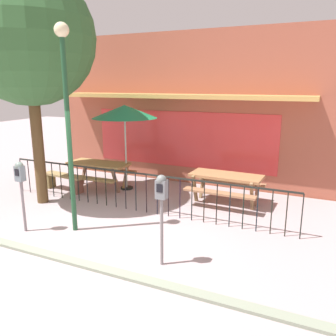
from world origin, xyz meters
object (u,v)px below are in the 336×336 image
Objects in this scene: parking_meter_near at (162,196)px; parking_meter_far at (20,178)px; picnic_table_right at (226,181)px; street_lamp at (67,102)px; street_tree at (28,39)px; patio_umbrella at (125,112)px; patio_bench at (64,179)px; picnic_table_left at (99,168)px.

parking_meter_near is 1.06× the size of parking_meter_far.
picnic_table_right is 1.23× the size of parking_meter_far.
street_tree is at bearing 151.27° from street_lamp.
parking_meter_near is at bearing -50.97° from patio_umbrella.
parking_meter_near is (4.38, -2.61, 0.88)m from patio_bench.
picnic_table_left is 4.88m from parking_meter_near.
street_tree reaches higher than parking_meter_far.
patio_umbrella is 1.63× the size of parking_meter_far.
patio_umbrella is 0.59× the size of street_lamp.
picnic_table_left is 0.44× the size of street_lamp.
street_tree reaches higher than patio_bench.
street_tree is (-1.39, -1.92, 1.80)m from patio_umbrella.
patio_umbrella is 3.06m from street_lamp.
picnic_table_left is 3.85m from street_tree.
street_lamp is at bearing -79.65° from patio_umbrella.
street_tree reaches higher than picnic_table_left.
street_tree is at bearing 159.49° from parking_meter_near.
street_lamp is at bearing -45.02° from patio_bench.
parking_meter_far is 3.43m from street_tree.
street_tree is 2.59m from street_lamp.
street_lamp is (2.08, -2.08, 2.32)m from patio_bench.
patio_bench is 0.35× the size of street_lamp.
picnic_table_right is 3.53m from parking_meter_near.
picnic_table_right is at bearing 3.79° from picnic_table_left.
parking_meter_far reaches higher than picnic_table_right.
picnic_table_left is at bearing 116.04° from street_lamp.
picnic_table_right is 4.35m from street_lamp.
street_lamp is at bearing 28.16° from parking_meter_far.
parking_meter_near is at bearing -30.78° from patio_bench.
patio_bench is 3.83m from street_tree.
parking_meter_far is 0.36× the size of street_lamp.
parking_meter_far is at bearing -95.98° from patio_umbrella.
parking_meter_far is (0.41, -3.19, 0.54)m from picnic_table_left.
patio_bench is 3.75m from street_lamp.
patio_bench is at bearing 149.22° from parking_meter_near.
patio_bench is 0.95× the size of parking_meter_far.
patio_bench is (-0.76, -0.62, -0.26)m from picnic_table_left.
parking_meter_near reaches higher than picnic_table_right.
street_lamp is at bearing 167.17° from parking_meter_near.
picnic_table_left is at bearing -160.20° from patio_umbrella.
street_lamp is (-2.30, 0.52, 1.45)m from parking_meter_near.
patio_bench is (-1.54, -0.90, -1.89)m from patio_umbrella.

